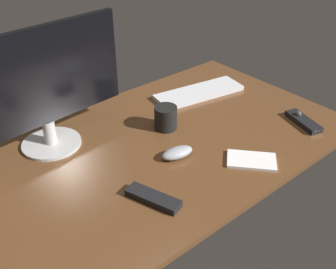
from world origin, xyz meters
TOP-DOWN VIEW (x-y plane):
  - desk at (0.00, 0.00)cm, footprint 140.00×84.00cm
  - monitor at (-30.30, 24.35)cm, footprint 61.05×21.05cm
  - keyboard at (37.48, 18.54)cm, footprint 41.50×19.76cm
  - computer_mouse at (-0.82, -10.52)cm, footprint 12.47×7.82cm
  - media_remote at (51.40, -25.47)cm, footprint 10.11×17.50cm
  - tv_remote at (-20.87, -22.59)cm, footprint 10.37×17.98cm
  - coffee_mug at (8.39, 6.61)cm, footprint 8.68×8.68cm
  - notepad at (16.72, -28.77)cm, footprint 18.21×18.80cm

SIDE VIEW (x-z plane):
  - desk at x=0.00cm, z-range 0.00..2.00cm
  - notepad at x=16.72cm, z-range 2.00..3.02cm
  - keyboard at x=37.48cm, z-range 2.00..3.98cm
  - tv_remote at x=-20.87cm, z-range 2.00..4.18cm
  - media_remote at x=51.40cm, z-range 1.30..5.03cm
  - computer_mouse at x=-0.82cm, z-range 2.00..5.59cm
  - coffee_mug at x=8.39cm, z-range 2.00..11.02cm
  - monitor at x=-30.30cm, z-range 3.85..46.69cm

